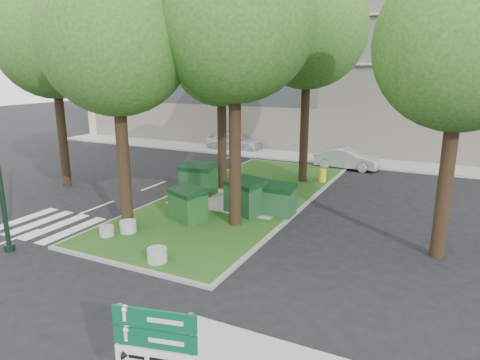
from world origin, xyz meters
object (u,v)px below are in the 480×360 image
Objects in this scene: dumpster_c at (245,196)px; dumpster_d at (277,199)px; bollard_left at (107,231)px; car_silver at (346,159)px; dumpster_a at (198,179)px; car_white at (234,141)px; tree_street_right at (468,27)px; tree_median_far at (311,17)px; tree_street_left at (54,30)px; tree_median_near_right at (238,3)px; litter_bin at (322,175)px; dumpster_b at (188,204)px; bollard_right at (157,255)px; bollard_mid at (128,226)px; tree_median_mid at (223,44)px; tree_median_near_left at (117,23)px.

dumpster_d is (1.25, 0.42, -0.08)m from dumpster_c.
car_silver is at bearing 71.36° from bollard_left.
dumpster_d reaches higher than bollard_left.
dumpster_d is at bearing -19.35° from dumpster_a.
dumpster_d is 0.33× the size of car_white.
tree_median_far is at bearing 134.17° from tree_street_right.
dumpster_d is at bearing 47.09° from bollard_left.
tree_street_left is 9.84m from dumpster_a.
tree_street_right is 14.13m from car_silver.
tree_median_near_right reaches higher than car_white.
dumpster_c is 10.63m from car_silver.
litter_bin is (1.11, 7.70, -7.53)m from tree_median_near_right.
litter_bin is at bearing 92.82° from dumpster_b.
dumpster_b is at bearing -105.07° from tree_median_far.
bollard_right reaches higher than bollard_mid.
litter_bin is (0.91, 0.20, -7.86)m from tree_median_far.
tree_median_far reaches higher than tree_median_mid.
bollard_left is (-10.62, -3.63, -6.69)m from tree_street_right.
tree_median_near_right is 10.83m from litter_bin.
tree_median_near_left reaches higher than dumpster_a.
tree_median_near_right reaches higher than bollard_mid.
tree_street_right is at bearing -138.06° from car_white.
dumpster_c is 0.48× the size of car_silver.
dumpster_c is 5.43m from bollard_right.
tree_median_mid is at bearing 158.20° from tree_street_right.
tree_street_right is at bearing 13.39° from tree_median_near_left.
bollard_right is (-0.38, -5.39, -0.48)m from dumpster_c.
tree_median_mid is at bearing 123.69° from tree_median_near_right.
tree_median_mid reaches higher than bollard_mid.
dumpster_b is 0.41× the size of car_white.
bollard_mid is 17.56m from car_white.
tree_median_near_left is at bearing -112.00° from dumpster_b.
car_silver is (1.42, 11.82, -7.36)m from tree_median_near_right.
dumpster_b is 2.41m from dumpster_c.
dumpster_c is (2.66, -3.17, -6.16)m from tree_median_mid.
tree_median_near_left is 10.80m from tree_street_right.
tree_median_near_right is 18.93× the size of bollard_right.
tree_median_near_left is 1.05× the size of tree_median_mid.
tree_median_near_left is 2.52× the size of car_white.
tree_street_left is at bearing -173.39° from dumpster_a.
tree_street_left is at bearing -160.59° from dumpster_c.
tree_median_far is at bearing 88.47° from tree_median_near_right.
dumpster_b is at bearing -110.52° from litter_bin.
tree_street_right is 2.41× the size of car_white.
car_silver is at bearing 72.21° from bollard_mid.
dumpster_b is (1.06, -4.96, -6.21)m from tree_median_mid.
tree_median_near_left is 17.39× the size of bollard_right.
tree_median_far is 9.85m from tree_street_right.
litter_bin is (3.05, 8.16, -0.31)m from dumpster_b.
tree_median_near_left is 1.05× the size of tree_street_right.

